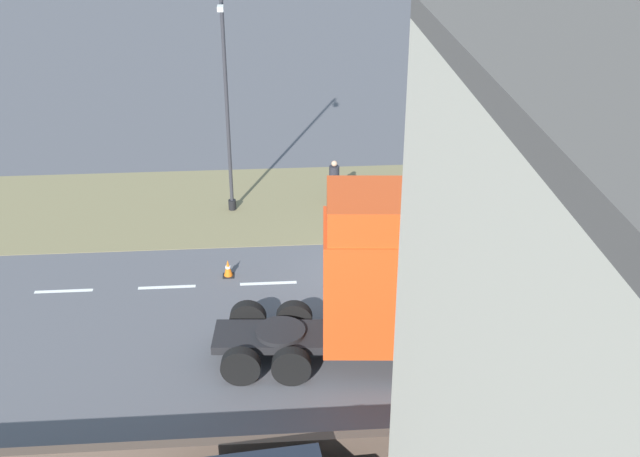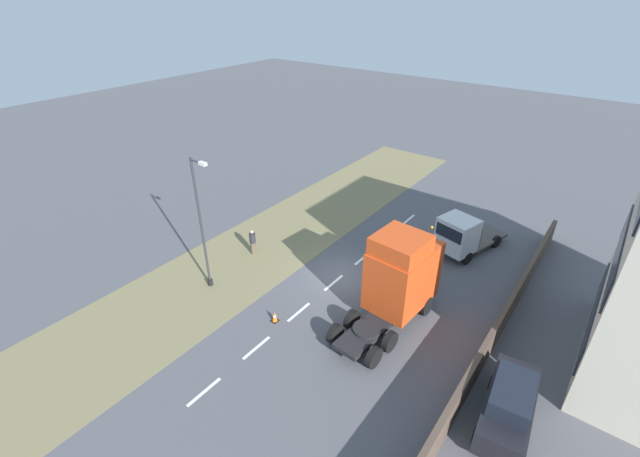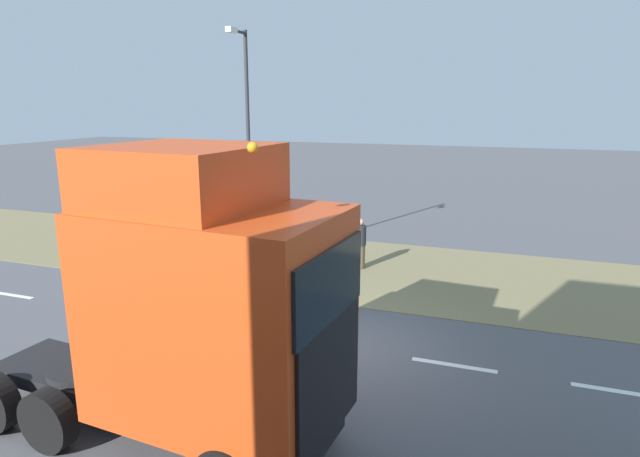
{
  "view_description": "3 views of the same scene",
  "coord_description": "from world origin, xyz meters",
  "px_view_note": "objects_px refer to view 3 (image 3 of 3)",
  "views": [
    {
      "loc": [
        22.03,
        -3.9,
        13.03
      ],
      "look_at": [
        0.83,
        -2.31,
        2.31
      ],
      "focal_mm": 45.0,
      "sensor_mm": 36.0,
      "label": 1
    },
    {
      "loc": [
        11.4,
        -17.17,
        15.24
      ],
      "look_at": [
        -1.42,
        -0.13,
        2.91
      ],
      "focal_mm": 24.0,
      "sensor_mm": 36.0,
      "label": 2
    },
    {
      "loc": [
        10.86,
        3.34,
        5.52
      ],
      "look_at": [
        -2.06,
        -1.31,
        2.26
      ],
      "focal_mm": 30.0,
      "sensor_mm": 36.0,
      "label": 3
    }
  ],
  "objects_px": {
    "lamp_post": "(248,157)",
    "pedestrian": "(360,244)",
    "lorry_cab": "(205,307)",
    "traffic_cone_lead": "(167,300)"
  },
  "relations": [
    {
      "from": "lorry_cab",
      "to": "pedestrian",
      "type": "distance_m",
      "value": 10.28
    },
    {
      "from": "traffic_cone_lead",
      "to": "lamp_post",
      "type": "bearing_deg",
      "value": 179.78
    },
    {
      "from": "lamp_post",
      "to": "pedestrian",
      "type": "xyz_separation_m",
      "value": [
        -0.45,
        3.9,
        -2.84
      ]
    },
    {
      "from": "lamp_post",
      "to": "pedestrian",
      "type": "bearing_deg",
      "value": 96.58
    },
    {
      "from": "lorry_cab",
      "to": "lamp_post",
      "type": "height_order",
      "value": "lamp_post"
    },
    {
      "from": "lorry_cab",
      "to": "pedestrian",
      "type": "xyz_separation_m",
      "value": [
        -10.14,
        -0.33,
        -1.61
      ]
    },
    {
      "from": "lorry_cab",
      "to": "traffic_cone_lead",
      "type": "distance_m",
      "value": 6.74
    },
    {
      "from": "pedestrian",
      "to": "lorry_cab",
      "type": "bearing_deg",
      "value": 1.88
    },
    {
      "from": "lorry_cab",
      "to": "lamp_post",
      "type": "distance_m",
      "value": 10.65
    },
    {
      "from": "lorry_cab",
      "to": "lamp_post",
      "type": "xyz_separation_m",
      "value": [
        -9.69,
        -4.23,
        1.23
      ]
    }
  ]
}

